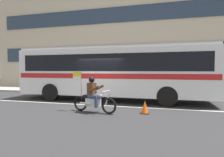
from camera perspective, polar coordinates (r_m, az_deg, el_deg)
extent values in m
plane|color=#2B2B2D|center=(10.63, -3.77, -7.50)|extent=(60.00, 60.00, 0.00)
cube|color=#A39E93|center=(15.48, 2.32, -4.02)|extent=(28.00, 3.80, 0.15)
cube|color=silver|center=(10.07, -4.88, -8.05)|extent=(26.60, 0.14, 0.01)
cube|color=#B2A893|center=(17.89, 4.00, 12.47)|extent=(28.00, 0.80, 9.85)
cube|color=#233347|center=(17.27, 3.71, 7.88)|extent=(25.76, 0.10, 1.40)
cube|color=#233347|center=(17.91, 3.74, 18.92)|extent=(25.76, 0.10, 1.40)
cube|color=silver|center=(11.48, 0.30, 1.94)|extent=(11.53, 2.66, 2.70)
cube|color=black|center=(11.48, 0.30, 4.69)|extent=(10.61, 2.70, 0.96)
cube|color=red|center=(11.48, 0.30, 0.94)|extent=(11.30, 2.69, 0.28)
cube|color=#BABCC3|center=(11.55, 0.30, 8.95)|extent=(11.30, 2.53, 0.16)
cylinder|color=black|center=(11.93, -18.07, -3.99)|extent=(1.04, 0.30, 1.04)
cylinder|color=black|center=(10.02, 16.38, -5.21)|extent=(1.04, 0.30, 1.04)
torus|color=black|center=(8.03, -0.96, -8.32)|extent=(0.69, 0.21, 0.69)
torus|color=black|center=(8.76, -9.56, -7.43)|extent=(0.69, 0.21, 0.69)
cube|color=silver|center=(8.38, -5.75, -7.17)|extent=(0.68, 0.39, 0.36)
ellipsoid|color=#59565B|center=(8.21, -4.26, -5.39)|extent=(0.52, 0.36, 0.24)
cube|color=black|center=(8.44, -6.93, -5.45)|extent=(0.60, 0.36, 0.12)
cylinder|color=silver|center=(8.00, -1.35, -6.17)|extent=(0.28, 0.11, 0.58)
cylinder|color=silver|center=(8.00, -1.87, -3.87)|extent=(0.16, 0.64, 0.04)
cylinder|color=silver|center=(8.41, -8.08, -7.49)|extent=(0.56, 0.19, 0.09)
cube|color=#4C2D19|center=(8.33, -6.18, -3.20)|extent=(0.34, 0.40, 0.56)
sphere|color=black|center=(8.30, -6.20, -0.38)|extent=(0.26, 0.26, 0.26)
cylinder|color=navy|center=(8.45, -4.72, -5.16)|extent=(0.44, 0.22, 0.15)
cylinder|color=navy|center=(8.40, -3.64, -6.86)|extent=(0.13, 0.13, 0.46)
cylinder|color=navy|center=(8.15, -6.00, -5.46)|extent=(0.44, 0.22, 0.15)
cylinder|color=navy|center=(8.09, -4.89, -7.23)|extent=(0.13, 0.13, 0.46)
cylinder|color=#4C2D19|center=(8.38, -4.07, -2.88)|extent=(0.53, 0.20, 0.32)
cylinder|color=#4C2D19|center=(8.04, -5.47, -3.13)|extent=(0.53, 0.20, 0.32)
cylinder|color=olive|center=(8.63, -9.33, -2.19)|extent=(0.02, 0.02, 1.25)
cube|color=yellow|center=(8.73, -10.60, 1.31)|extent=(0.44, 0.10, 0.20)
cube|color=white|center=(8.74, -10.59, 0.00)|extent=(0.44, 0.10, 0.20)
cylinder|color=red|center=(14.26, 24.09, -3.34)|extent=(0.22, 0.22, 0.58)
sphere|color=red|center=(14.23, 24.11, -1.90)|extent=(0.20, 0.20, 0.20)
cylinder|color=red|center=(14.12, 24.18, -3.28)|extent=(0.09, 0.10, 0.09)
cone|color=#EA590F|center=(8.25, 9.94, -8.55)|extent=(0.32, 0.32, 0.55)
cube|color=black|center=(8.30, 9.93, -10.31)|extent=(0.36, 0.36, 0.03)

